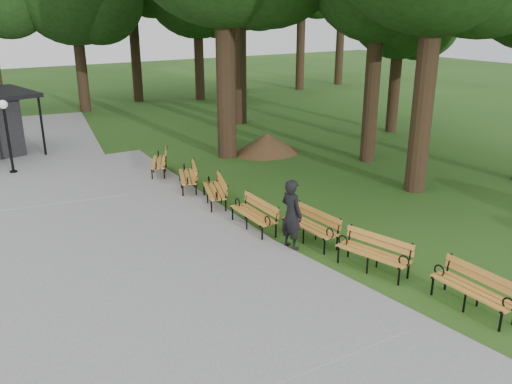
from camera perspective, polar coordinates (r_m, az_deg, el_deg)
ground at (r=14.56m, az=1.95°, el=-4.89°), size 100.00×100.00×0.00m
path at (r=15.55m, az=-16.83°, el=-4.01°), size 12.00×38.00×0.06m
person at (r=13.61m, az=3.85°, el=-2.41°), size 0.54×0.74×1.87m
lamp_post at (r=21.66m, az=-25.41°, el=6.98°), size 0.32×0.32×2.79m
dirt_mound at (r=22.93m, az=1.16°, el=5.30°), size 2.46×2.46×0.86m
bench_0 at (r=11.95m, az=22.33°, el=-9.79°), size 0.64×1.90×0.88m
bench_1 at (r=12.91m, az=12.50°, el=-6.51°), size 1.10×2.00×0.88m
bench_2 at (r=14.19m, az=5.85°, el=-3.71°), size 0.74×1.93×0.88m
bench_3 at (r=14.90m, az=-0.29°, el=-2.46°), size 0.68×1.91×0.88m
bench_4 at (r=16.88m, az=-4.53°, el=0.13°), size 1.23×2.00×0.88m
bench_5 at (r=18.39m, az=-7.41°, el=1.64°), size 1.29×2.00×0.88m
bench_6 at (r=20.32m, az=-10.44°, el=3.18°), size 1.39×1.99×0.88m
lawn_tree_5 at (r=27.34m, az=15.40°, el=18.86°), size 5.06×5.06×8.65m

